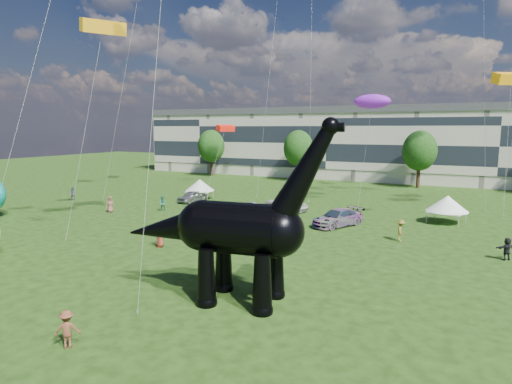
% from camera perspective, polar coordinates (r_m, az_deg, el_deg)
% --- Properties ---
extents(ground, '(220.00, 220.00, 0.00)m').
position_cam_1_polar(ground, '(24.83, -13.18, -13.67)').
color(ground, '#16330C').
rests_on(ground, ground).
extents(terrace_row, '(78.00, 11.00, 12.00)m').
position_cam_1_polar(terrace_row, '(82.85, 10.49, 6.13)').
color(terrace_row, beige).
rests_on(terrace_row, ground).
extents(tree_far_left, '(5.20, 5.20, 9.44)m').
position_cam_1_polar(tree_far_left, '(83.68, -6.01, 6.45)').
color(tree_far_left, '#382314').
rests_on(tree_far_left, ground).
extents(tree_mid_left, '(5.20, 5.20, 9.44)m').
position_cam_1_polar(tree_mid_left, '(75.57, 5.66, 6.23)').
color(tree_mid_left, '#382314').
rests_on(tree_mid_left, ground).
extents(tree_mid_right, '(5.20, 5.20, 9.44)m').
position_cam_1_polar(tree_mid_right, '(70.95, 21.00, 5.56)').
color(tree_mid_right, '#382314').
rests_on(tree_mid_right, ground).
extents(dinosaur_sculpture, '(12.52, 3.89, 10.19)m').
position_cam_1_polar(dinosaur_sculpture, '(22.94, -3.24, -5.20)').
color(dinosaur_sculpture, black).
rests_on(dinosaur_sculpture, ground).
extents(car_silver, '(2.25, 4.45, 1.45)m').
position_cam_1_polar(car_silver, '(54.54, -8.55, -0.58)').
color(car_silver, '#B9B9BE').
rests_on(car_silver, ground).
extents(car_grey, '(5.04, 2.34, 1.60)m').
position_cam_1_polar(car_grey, '(44.06, -0.59, -2.56)').
color(car_grey, slate).
rests_on(car_grey, ground).
extents(car_white, '(5.48, 3.53, 1.40)m').
position_cam_1_polar(car_white, '(48.47, 4.19, -1.68)').
color(car_white, silver).
rests_on(car_white, ground).
extents(car_dark, '(4.58, 6.03, 1.63)m').
position_cam_1_polar(car_dark, '(41.48, 10.81, -3.40)').
color(car_dark, '#595960').
rests_on(car_dark, ground).
extents(gazebo_near, '(4.69, 4.69, 2.75)m').
position_cam_1_polar(gazebo_near, '(45.88, 24.16, -1.44)').
color(gazebo_near, white).
rests_on(gazebo_near, ground).
extents(gazebo_left, '(4.73, 4.73, 2.66)m').
position_cam_1_polar(gazebo_left, '(56.33, -7.51, 0.90)').
color(gazebo_left, silver).
rests_on(gazebo_left, ground).
extents(visitors, '(52.25, 43.98, 1.82)m').
position_cam_1_polar(visitors, '(37.47, -2.60, -4.45)').
color(visitors, brown).
rests_on(visitors, ground).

